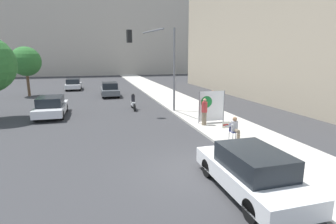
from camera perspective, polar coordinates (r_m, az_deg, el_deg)
name	(u,v)px	position (r m, az deg, el deg)	size (l,w,h in m)	color
ground_plane	(197,172)	(10.06, 6.36, -12.85)	(160.00, 160.00, 0.00)	#38383A
sidewalk_curb	(178,101)	(24.96, 2.13, 2.38)	(3.91, 90.00, 0.13)	beige
building_backdrop_far	(97,14)	(68.44, -15.11, 19.98)	(52.00, 12.00, 28.49)	#BCB2A3
building_backdrop_right	(287,22)	(31.12, 24.50, 17.38)	(10.00, 32.00, 15.42)	tan
seated_protester	(235,128)	(13.20, 14.37, -3.48)	(0.91, 0.77, 1.21)	#474C56
jogger_on_sidewalk	(204,112)	(15.96, 7.91, 0.08)	(0.34, 0.34, 1.64)	#756651
pedestrian_behind	(212,103)	(18.66, 9.62, 2.03)	(0.34, 0.34, 1.79)	black
protest_banner	(211,106)	(16.60, 9.45, 1.27)	(1.74, 0.06, 2.00)	slate
traffic_light_pole	(159,55)	(19.29, -2.00, 12.22)	(3.65, 3.41, 6.15)	slate
parked_car_curbside	(251,171)	(8.70, 17.60, -12.20)	(1.80, 4.42, 1.46)	white
car_on_road_nearest	(51,106)	(20.54, -24.07, 1.12)	(1.87, 4.59, 1.44)	silver
car_on_road_midblock	(110,89)	(29.18, -12.56, 4.85)	(1.80, 4.65, 1.50)	#565B60
car_on_road_distant	(73,84)	(36.27, -19.89, 5.71)	(1.83, 4.27, 1.42)	silver
motorcycle_on_road	(133,103)	(21.38, -7.60, 2.01)	(0.28, 2.15, 1.31)	white
street_tree_midblock	(26,62)	(31.98, -28.56, 9.63)	(3.10, 3.10, 5.28)	brown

